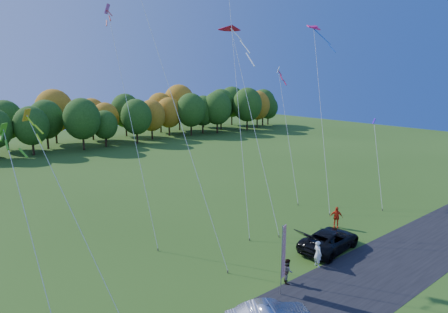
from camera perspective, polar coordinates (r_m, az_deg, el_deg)
ground at (r=27.89m, az=8.22°, el=-16.22°), size 160.00×160.00×0.00m
asphalt_strip at (r=25.75m, az=15.21°, el=-19.05°), size 90.00×6.00×0.01m
tree_line at (r=74.82m, az=-24.72°, el=0.58°), size 116.00×12.00×10.00m
black_suv at (r=31.63m, az=14.85°, el=-11.44°), size 5.88×3.18×1.57m
person_tailgate_a at (r=28.85m, az=13.24°, el=-13.37°), size 0.58×0.76×1.86m
person_tailgate_b at (r=26.58m, az=9.06°, el=-15.81°), size 0.93×0.97×1.58m
person_east at (r=36.06m, az=15.74°, el=-8.34°), size 1.00×1.14×1.85m
feather_flag at (r=24.58m, az=8.46°, el=-13.25°), size 0.55×0.25×4.37m
kite_delta_blue at (r=28.58m, az=-8.12°, el=10.70°), size 3.13×11.95×25.14m
kite_parafoil_orange at (r=36.29m, az=1.63°, el=12.05°), size 8.60×12.00×26.89m
kite_delta_red at (r=35.49m, az=4.09°, el=5.21°), size 4.19×10.52×18.65m
kite_parafoil_rainbow at (r=42.43m, az=13.69°, el=6.18°), size 8.61×8.92×18.70m
kite_diamond_yellow at (r=23.62m, az=-20.84°, el=-7.60°), size 2.84×6.80×11.44m
kite_diamond_green at (r=20.71m, az=-25.75°, el=-10.68°), size 1.19×4.39×11.05m
kite_diamond_white at (r=42.90m, az=9.08°, el=3.33°), size 3.93×6.88×14.23m
kite_diamond_pink at (r=31.37m, az=-13.26°, el=5.59°), size 1.26×6.91×18.71m
kite_diamond_blue_low at (r=42.85m, az=21.14°, el=-0.97°), size 3.38×3.74×8.81m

